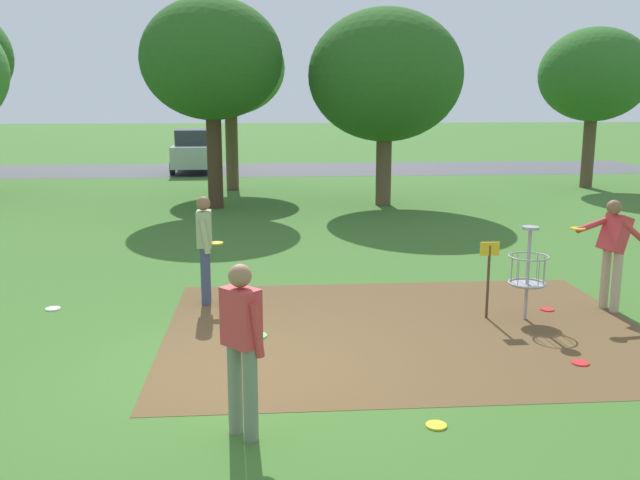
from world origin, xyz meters
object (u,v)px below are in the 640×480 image
object	(u,v)px
player_throwing	(242,341)
tree_near_left	(230,69)
frisbee_mid_grass	(580,363)
frisbee_by_tee	(436,425)
parked_car_leftmost	(196,151)
player_foreground_watching	(205,243)
frisbee_near_basket	(53,309)
tree_mid_left	(212,60)
tree_far_left	(594,75)
disc_golf_basket	(524,269)
player_waiting_left	(613,247)
frisbee_far_left	(547,309)
tree_mid_right	(385,76)

from	to	relation	value
player_throwing	tree_near_left	world-z (taller)	tree_near_left
frisbee_mid_grass	frisbee_by_tee	bearing A→B (deg)	-145.51
parked_car_leftmost	player_foreground_watching	bearing A→B (deg)	-83.98
player_throwing	frisbee_near_basket	size ratio (longest dim) A/B	7.58
tree_mid_left	tree_far_left	size ratio (longest dim) A/B	1.07
disc_golf_basket	player_throwing	world-z (taller)	player_throwing
frisbee_near_basket	parked_car_leftmost	xyz separation A→B (m)	(0.25, 20.01, 0.91)
tree_mid_left	player_waiting_left	bearing A→B (deg)	-57.41
frisbee_mid_grass	parked_car_leftmost	xyz separation A→B (m)	(-6.88, 22.77, 0.91)
tree_mid_left	parked_car_leftmost	xyz separation A→B (m)	(-1.56, 10.17, -3.32)
tree_mid_left	tree_far_left	xyz separation A→B (m)	(13.01, 3.71, -0.29)
frisbee_by_tee	frisbee_mid_grass	distance (m)	2.62
player_waiting_left	frisbee_mid_grass	bearing A→B (deg)	-123.55
frisbee_far_left	frisbee_mid_grass	bearing A→B (deg)	-102.07
tree_far_left	player_waiting_left	bearing A→B (deg)	-113.86
frisbee_by_tee	disc_golf_basket	bearing A→B (deg)	57.60
frisbee_near_basket	tree_far_left	xyz separation A→B (m)	(14.81, 13.55, 3.94)
player_foreground_watching	player_waiting_left	distance (m)	6.24
disc_golf_basket	player_waiting_left	world-z (taller)	player_waiting_left
tree_far_left	frisbee_mid_grass	bearing A→B (deg)	-115.21
frisbee_far_left	tree_mid_left	size ratio (longest dim) A/B	0.04
player_foreground_watching	parked_car_leftmost	distance (m)	19.95
player_foreground_watching	tree_mid_left	xyz separation A→B (m)	(-0.54, 9.68, 3.27)
frisbee_mid_grass	tree_mid_left	distance (m)	14.32
disc_golf_basket	frisbee_near_basket	xyz separation A→B (m)	(-7.03, 1.01, -0.74)
tree_mid_right	player_foreground_watching	bearing A→B (deg)	-114.40
player_throwing	player_waiting_left	size ratio (longest dim) A/B	1.00
tree_mid_right	parked_car_leftmost	distance (m)	12.29
player_foreground_watching	frisbee_mid_grass	size ratio (longest dim) A/B	8.15
disc_golf_basket	tree_far_left	world-z (taller)	tree_far_left
player_waiting_left	tree_far_left	size ratio (longest dim) A/B	0.31
frisbee_far_left	tree_mid_right	xyz separation A→B (m)	(-0.78, 10.64, 3.81)
player_throwing	frisbee_mid_grass	distance (m)	4.44
frisbee_by_tee	tree_far_left	bearing A→B (deg)	61.07
frisbee_near_basket	frisbee_by_tee	bearing A→B (deg)	-40.52
frisbee_by_tee	frisbee_far_left	world-z (taller)	same
frisbee_mid_grass	parked_car_leftmost	world-z (taller)	parked_car_leftmost
disc_golf_basket	tree_mid_right	xyz separation A→B (m)	(-0.21, 11.04, 3.06)
frisbee_by_tee	tree_near_left	xyz separation A→B (m)	(-2.87, 18.13, 4.15)
parked_car_leftmost	tree_near_left	bearing A→B (deg)	-73.15
player_foreground_watching	player_waiting_left	xyz separation A→B (m)	(6.18, -0.83, 0.02)
player_foreground_watching	frisbee_far_left	bearing A→B (deg)	-8.47
player_throwing	tree_mid_right	world-z (taller)	tree_mid_right
frisbee_by_tee	frisbee_mid_grass	bearing A→B (deg)	34.49
player_foreground_watching	frisbee_mid_grass	world-z (taller)	player_foreground_watching
player_foreground_watching	tree_far_left	size ratio (longest dim) A/B	0.31
disc_golf_basket	tree_mid_left	bearing A→B (deg)	115.71
tree_mid_left	player_throwing	bearing A→B (deg)	-84.88
frisbee_near_basket	parked_car_leftmost	size ratio (longest dim) A/B	0.05
tree_near_left	player_foreground_watching	bearing A→B (deg)	-89.01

